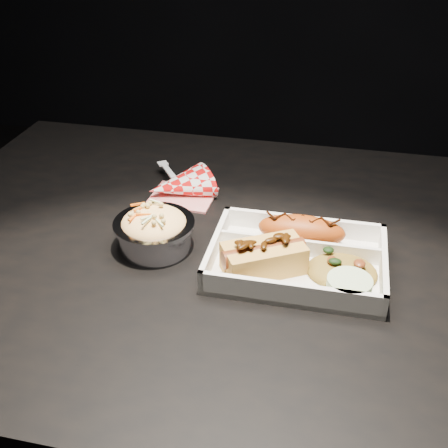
{
  "coord_description": "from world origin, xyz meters",
  "views": [
    {
      "loc": [
        0.09,
        -0.71,
        1.24
      ],
      "look_at": [
        -0.06,
        -0.04,
        0.81
      ],
      "focal_mm": 45.0,
      "sensor_mm": 36.0,
      "label": 1
    }
  ],
  "objects_px": {
    "napkin_fork": "(179,186)",
    "dining_table": "(264,292)",
    "foil_coleslaw_cup": "(154,229)",
    "fried_pastry": "(301,230)",
    "food_tray": "(297,262)",
    "hotdog": "(264,256)"
  },
  "relations": [
    {
      "from": "fried_pastry",
      "to": "foil_coleslaw_cup",
      "type": "distance_m",
      "value": 0.22
    },
    {
      "from": "dining_table",
      "to": "hotdog",
      "type": "relative_size",
      "value": 9.42
    },
    {
      "from": "foil_coleslaw_cup",
      "to": "fried_pastry",
      "type": "bearing_deg",
      "value": 13.05
    },
    {
      "from": "fried_pastry",
      "to": "napkin_fork",
      "type": "height_order",
      "value": "napkin_fork"
    },
    {
      "from": "dining_table",
      "to": "foil_coleslaw_cup",
      "type": "relative_size",
      "value": 9.77
    },
    {
      "from": "dining_table",
      "to": "food_tray",
      "type": "distance_m",
      "value": 0.12
    },
    {
      "from": "food_tray",
      "to": "hotdog",
      "type": "bearing_deg",
      "value": -149.23
    },
    {
      "from": "foil_coleslaw_cup",
      "to": "napkin_fork",
      "type": "height_order",
      "value": "foil_coleslaw_cup"
    },
    {
      "from": "hotdog",
      "to": "foil_coleslaw_cup",
      "type": "relative_size",
      "value": 1.04
    },
    {
      "from": "napkin_fork",
      "to": "dining_table",
      "type": "bearing_deg",
      "value": 17.67
    },
    {
      "from": "foil_coleslaw_cup",
      "to": "napkin_fork",
      "type": "bearing_deg",
      "value": 94.29
    },
    {
      "from": "food_tray",
      "to": "fried_pastry",
      "type": "height_order",
      "value": "fried_pastry"
    },
    {
      "from": "dining_table",
      "to": "hotdog",
      "type": "xyz_separation_m",
      "value": [
        0.01,
        -0.07,
        0.12
      ]
    },
    {
      "from": "food_tray",
      "to": "foil_coleslaw_cup",
      "type": "height_order",
      "value": "foil_coleslaw_cup"
    },
    {
      "from": "dining_table",
      "to": "foil_coleslaw_cup",
      "type": "bearing_deg",
      "value": -166.58
    },
    {
      "from": "food_tray",
      "to": "foil_coleslaw_cup",
      "type": "xyz_separation_m",
      "value": [
        -0.22,
        0.0,
        0.02
      ]
    },
    {
      "from": "hotdog",
      "to": "napkin_fork",
      "type": "bearing_deg",
      "value": 102.08
    },
    {
      "from": "dining_table",
      "to": "foil_coleslaw_cup",
      "type": "xyz_separation_m",
      "value": [
        -0.17,
        -0.04,
        0.12
      ]
    },
    {
      "from": "food_tray",
      "to": "napkin_fork",
      "type": "relative_size",
      "value": 1.58
    },
    {
      "from": "napkin_fork",
      "to": "food_tray",
      "type": "bearing_deg",
      "value": 16.64
    },
    {
      "from": "napkin_fork",
      "to": "fried_pastry",
      "type": "bearing_deg",
      "value": 26.36
    },
    {
      "from": "fried_pastry",
      "to": "napkin_fork",
      "type": "xyz_separation_m",
      "value": [
        -0.23,
        0.12,
        -0.01
      ]
    }
  ]
}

